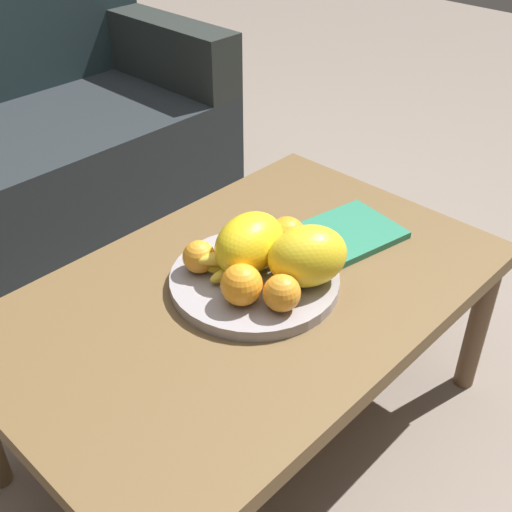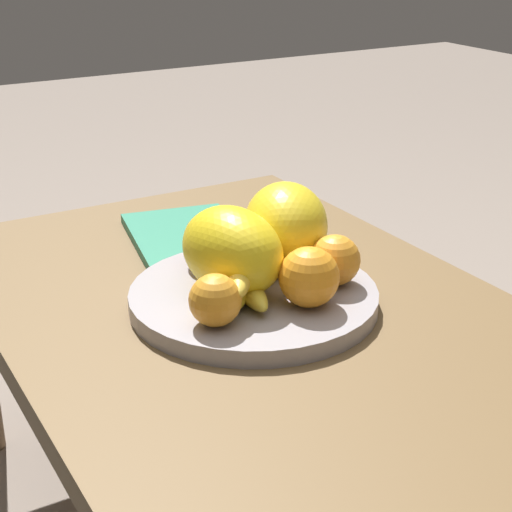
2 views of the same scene
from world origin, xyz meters
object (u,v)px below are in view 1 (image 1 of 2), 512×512
at_px(banana_bunch, 239,263).
at_px(orange_front, 242,285).
at_px(fruit_bowl, 256,281).
at_px(melon_large_front, 249,243).
at_px(orange_left, 199,257).
at_px(orange_right, 282,293).
at_px(magazine, 343,235).
at_px(orange_back, 287,235).
at_px(melon_smaller_beside, 308,256).
at_px(coffee_table, 249,305).

bearing_deg(banana_bunch, orange_front, -132.66).
bearing_deg(fruit_bowl, melon_large_front, 67.89).
distance_m(orange_front, orange_left, 0.13).
bearing_deg(orange_right, orange_front, 119.21).
height_order(orange_front, magazine, orange_front).
distance_m(orange_right, orange_back, 0.19).
bearing_deg(orange_front, melon_smaller_beside, -19.51).
bearing_deg(melon_smaller_beside, orange_front, 160.49).
height_order(coffee_table, melon_large_front, melon_large_front).
height_order(banana_bunch, magazine, banana_bunch).
distance_m(melon_large_front, banana_bunch, 0.04).
height_order(melon_smaller_beside, orange_back, melon_smaller_beside).
distance_m(melon_smaller_beside, orange_right, 0.10).
bearing_deg(fruit_bowl, magazine, -4.63).
relative_size(fruit_bowl, orange_front, 4.26).
bearing_deg(melon_large_front, fruit_bowl, -112.11).
height_order(fruit_bowl, orange_back, orange_back).
distance_m(orange_front, orange_back, 0.19).
relative_size(orange_front, magazine, 0.33).
height_order(orange_left, magazine, orange_left).
bearing_deg(fruit_bowl, coffee_table, 166.21).
distance_m(melon_large_front, orange_left, 0.11).
height_order(fruit_bowl, orange_right, orange_right).
height_order(melon_large_front, banana_bunch, melon_large_front).
bearing_deg(fruit_bowl, orange_right, -110.69).
xyz_separation_m(coffee_table, magazine, (0.28, -0.03, 0.05)).
bearing_deg(magazine, banana_bunch, -179.45).
xyz_separation_m(orange_front, magazine, (0.34, 0.01, -0.06)).
height_order(orange_left, orange_back, orange_back).
distance_m(melon_smaller_beside, orange_front, 0.15).
xyz_separation_m(orange_left, orange_back, (0.17, -0.08, 0.01)).
bearing_deg(orange_front, orange_left, 84.74).
relative_size(melon_smaller_beside, banana_bunch, 1.00).
bearing_deg(melon_large_front, banana_bunch, 178.37).
xyz_separation_m(coffee_table, orange_left, (-0.05, 0.09, 0.10)).
bearing_deg(banana_bunch, orange_back, -7.98).
relative_size(melon_large_front, orange_right, 2.31).
relative_size(orange_left, banana_bunch, 0.42).
bearing_deg(orange_left, orange_back, -25.53).
relative_size(coffee_table, orange_back, 13.14).
relative_size(orange_front, banana_bunch, 0.51).
height_order(orange_back, banana_bunch, orange_back).
height_order(melon_smaller_beside, orange_right, melon_smaller_beside).
height_order(orange_front, orange_back, same).
distance_m(coffee_table, melon_smaller_beside, 0.18).
xyz_separation_m(melon_smaller_beside, orange_front, (-0.14, 0.05, -0.02)).
bearing_deg(orange_left, orange_right, -82.66).
height_order(orange_right, orange_back, orange_back).
distance_m(melon_large_front, orange_right, 0.15).
bearing_deg(coffee_table, orange_left, 117.72).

